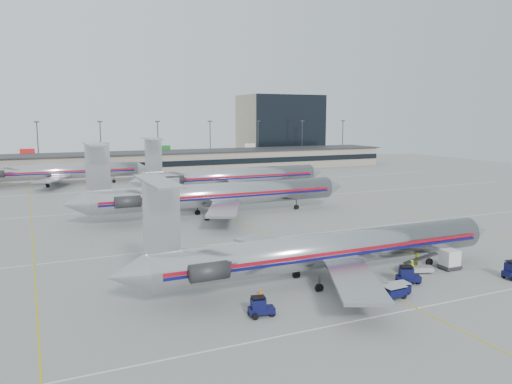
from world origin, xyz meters
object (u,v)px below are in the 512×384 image
jet_second_row (214,194)px  belt_loader (417,268)px  tug_center (407,276)px  uld_container (450,259)px  jet_foreground (324,250)px

jet_second_row → belt_loader: bearing=-76.3°
tug_center → uld_container: (7.62, 1.96, 0.24)m
uld_container → belt_loader: 4.29m
tug_center → jet_second_row: bearing=123.0°
jet_foreground → tug_center: jet_foreground is taller
tug_center → uld_container: size_ratio=1.19×
jet_second_row → uld_container: bearing=-70.7°
jet_foreground → uld_container: 15.15m
jet_foreground → belt_loader: size_ratio=10.39×
belt_loader → jet_foreground: bearing=-169.0°
uld_container → jet_second_row: bearing=111.7°
jet_foreground → jet_second_row: size_ratio=0.89×
tug_center → uld_container: uld_container is taller
jet_second_row → uld_container: 40.69m
jet_foreground → tug_center: 8.65m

